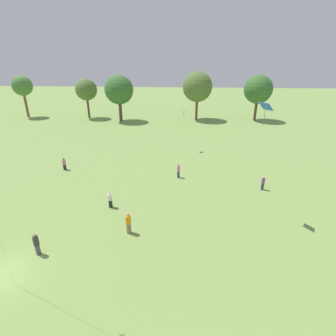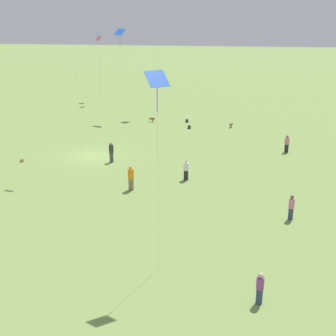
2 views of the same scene
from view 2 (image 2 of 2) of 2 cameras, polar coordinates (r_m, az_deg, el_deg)
ground_plane at (r=42.95m, az=-9.17°, el=1.41°), size 240.00×240.00×0.00m
person_0 at (r=40.88m, az=-6.93°, el=1.91°), size 0.40×0.40×1.79m
person_1 at (r=30.81m, az=14.80°, el=-4.66°), size 0.45×0.45×1.69m
person_2 at (r=34.57m, az=-4.54°, el=-1.24°), size 0.64×0.64×1.87m
person_3 at (r=36.50m, az=2.22°, el=-0.25°), size 0.58×0.58×1.65m
person_4 at (r=44.76m, az=14.29°, el=2.85°), size 0.46×0.46×1.63m
person_5 at (r=22.40m, az=11.13°, el=-14.18°), size 0.38×0.38×1.61m
kite_1 at (r=69.03m, az=-8.48°, el=15.49°), size 0.85×0.84×9.26m
kite_2 at (r=55.94m, az=-5.90°, el=15.88°), size 1.25×1.36×10.39m
kite_5 at (r=21.51m, az=-1.34°, el=9.97°), size 1.18×1.23×10.20m
kite_6 at (r=66.41m, az=-8.42°, el=15.05°), size 0.88×0.76×9.00m
dog_0 at (r=52.95m, az=7.69°, el=5.29°), size 0.80×0.46×0.50m
dog_1 at (r=55.14m, az=-1.98°, el=6.03°), size 0.41×0.67×0.52m
picnic_bag_0 at (r=52.09m, az=2.60°, el=5.01°), size 0.33×0.31×0.34m
picnic_bag_1 at (r=42.86m, az=-17.39°, el=0.90°), size 0.29×0.33×0.26m
picnic_bag_2 at (r=54.96m, az=2.33°, el=5.78°), size 0.39×0.37×0.34m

